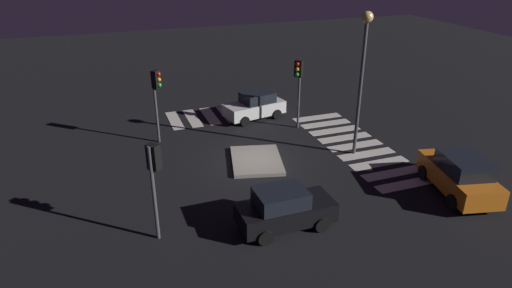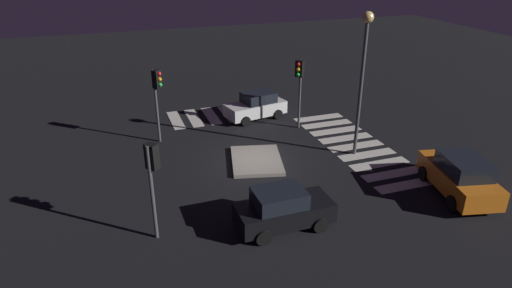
% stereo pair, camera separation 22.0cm
% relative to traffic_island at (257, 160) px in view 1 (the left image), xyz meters
% --- Properties ---
extents(ground_plane, '(80.00, 80.00, 0.00)m').
position_rel_traffic_island_xyz_m(ground_plane, '(0.04, 0.02, -0.09)').
color(ground_plane, black).
extents(traffic_island, '(3.84, 3.22, 0.18)m').
position_rel_traffic_island_xyz_m(traffic_island, '(0.00, 0.00, 0.00)').
color(traffic_island, gray).
rests_on(traffic_island, ground).
extents(car_orange, '(4.59, 2.75, 1.89)m').
position_rel_traffic_island_xyz_m(car_orange, '(-5.94, -7.39, 0.84)').
color(car_orange, orange).
rests_on(car_orange, ground).
extents(car_white, '(2.40, 4.06, 1.68)m').
position_rel_traffic_island_xyz_m(car_white, '(5.93, -2.04, 0.73)').
color(car_white, silver).
rests_on(car_white, ground).
extents(car_black, '(1.86, 3.87, 1.67)m').
position_rel_traffic_island_xyz_m(car_black, '(-5.70, 0.90, 0.73)').
color(car_black, black).
rests_on(car_black, ground).
extents(traffic_light_north, '(0.54, 0.54, 4.14)m').
position_rel_traffic_island_xyz_m(traffic_light_north, '(4.15, 4.20, 3.05)').
color(traffic_light_north, '#47474C').
rests_on(traffic_light_north, ground).
extents(traffic_light_east, '(0.54, 0.53, 4.18)m').
position_rel_traffic_island_xyz_m(traffic_light_east, '(3.46, -3.83, 3.08)').
color(traffic_light_east, '#47474C').
rests_on(traffic_light_east, ground).
extents(traffic_light_west, '(0.54, 0.53, 3.83)m').
position_rel_traffic_island_xyz_m(traffic_light_west, '(-4.67, 5.58, 2.82)').
color(traffic_light_west, '#47474C').
rests_on(traffic_light_west, ground).
extents(street_lamp, '(0.56, 0.56, 7.36)m').
position_rel_traffic_island_xyz_m(street_lamp, '(-0.80, -5.23, 4.96)').
color(street_lamp, '#47474C').
rests_on(street_lamp, ground).
extents(crosswalk_near, '(9.90, 3.20, 0.02)m').
position_rel_traffic_island_xyz_m(crosswalk_near, '(0.04, -5.82, -0.08)').
color(crosswalk_near, silver).
rests_on(crosswalk_near, ground).
extents(crosswalk_side, '(3.20, 6.45, 0.02)m').
position_rel_traffic_island_xyz_m(crosswalk_side, '(7.24, 0.02, -0.08)').
color(crosswalk_side, silver).
rests_on(crosswalk_side, ground).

